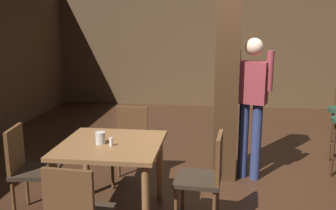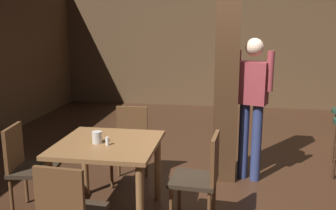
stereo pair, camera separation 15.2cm
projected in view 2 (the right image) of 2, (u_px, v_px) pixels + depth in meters
name	position (u px, v px, depth m)	size (l,w,h in m)	color
ground_plane	(239.00, 190.00, 4.32)	(10.80, 10.80, 0.00)	#382114
wall_back	(237.00, 45.00, 8.36)	(8.00, 0.10, 2.80)	brown
pillar	(227.00, 66.00, 4.37)	(0.28, 0.28, 2.80)	#422816
dining_table	(108.00, 155.00, 3.62)	(0.96, 0.96, 0.76)	brown
chair_north	(130.00, 140.00, 4.49)	(0.44, 0.44, 0.89)	#2D2319
chair_west	(26.00, 164.00, 3.74)	(0.47, 0.47, 0.89)	#2D2319
chair_east	(202.00, 175.00, 3.47)	(0.45, 0.45, 0.89)	#2D2319
napkin_cup	(97.00, 137.00, 3.56)	(0.09, 0.09, 0.12)	beige
salt_shaker	(107.00, 141.00, 3.50)	(0.03, 0.03, 0.08)	silver
standing_person	(252.00, 99.00, 4.42)	(0.47, 0.30, 1.72)	maroon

